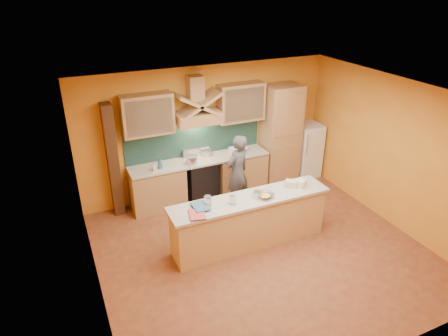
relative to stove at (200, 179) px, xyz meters
name	(u,v)px	position (x,y,z in m)	size (l,w,h in m)	color
floor	(262,251)	(0.30, -2.20, -0.45)	(5.50, 5.00, 0.01)	brown
ceiling	(269,97)	(0.30, -2.20, 2.35)	(5.50, 5.00, 0.01)	white
wall_back	(207,131)	(0.30, 0.30, 0.95)	(5.50, 0.02, 2.80)	orange
wall_front	(377,277)	(0.30, -4.70, 0.95)	(5.50, 0.02, 2.80)	orange
wall_left	(90,219)	(-2.45, -2.20, 0.95)	(0.02, 5.00, 2.80)	orange
wall_right	(393,153)	(3.05, -2.20, 0.95)	(0.02, 5.00, 2.80)	orange
base_cabinet_left	(158,189)	(-0.95, 0.00, -0.02)	(1.10, 0.60, 0.86)	tan
base_cabinet_right	(240,172)	(0.95, 0.00, -0.02)	(1.10, 0.60, 0.86)	tan
counter_top	(200,160)	(0.00, 0.00, 0.45)	(3.00, 0.62, 0.04)	#B5AB99
stove	(200,179)	(0.00, 0.00, 0.00)	(0.60, 0.58, 0.90)	black
backsplash	(195,140)	(0.00, 0.28, 0.80)	(3.00, 0.03, 0.70)	#183631
range_hood	(198,118)	(0.00, 0.05, 1.37)	(0.92, 0.50, 0.24)	tan
hood_chimney	(195,88)	(0.00, 0.15, 1.95)	(0.30, 0.30, 0.50)	tan
upper_cabinet_left	(147,115)	(-1.00, 0.12, 1.55)	(1.00, 0.35, 0.80)	tan
upper_cabinet_right	(241,102)	(1.00, 0.12, 1.55)	(1.00, 0.35, 0.80)	tan
pantry_column	(280,135)	(1.95, 0.00, 0.70)	(0.80, 0.60, 2.30)	tan
fridge	(306,150)	(2.70, 0.00, 0.20)	(0.58, 0.60, 1.30)	white
trim_column_left	(113,161)	(-1.75, 0.15, 0.70)	(0.20, 0.30, 2.30)	#472816
island_body	(249,222)	(0.20, -1.90, -0.01)	(2.80, 0.55, 0.88)	tan
island_top	(250,199)	(0.20, -1.90, 0.47)	(2.90, 0.62, 0.05)	#B5AB99
person	(237,172)	(0.56, -0.67, 0.35)	(0.59, 0.38, 1.61)	#4C4C51
pot_large	(192,160)	(-0.22, -0.11, 0.54)	(0.23, 0.23, 0.17)	#B0B0B7
pot_small	(206,153)	(0.19, 0.12, 0.52)	(0.21, 0.21, 0.14)	silver
soap_bottle_a	(155,167)	(-1.00, -0.14, 0.56)	(0.08, 0.08, 0.17)	silver
soap_bottle_b	(160,163)	(-0.88, -0.09, 0.59)	(0.09, 0.09, 0.24)	#34678F
bowl_back	(243,149)	(1.02, 0.03, 0.51)	(0.23, 0.23, 0.07)	silver
dish_rack	(236,150)	(0.87, 0.06, 0.52)	(0.27, 0.21, 0.10)	white
book_lower	(189,215)	(-0.96, -2.02, 0.51)	(0.25, 0.34, 0.03)	#B34A40
book_upper	(193,208)	(-0.83, -1.86, 0.53)	(0.25, 0.34, 0.03)	#3D6A87
jar_large	(208,201)	(-0.56, -1.82, 0.58)	(0.13, 0.13, 0.17)	silver
jar_small	(232,200)	(-0.16, -1.95, 0.57)	(0.12, 0.12, 0.14)	silver
kitchen_scale	(257,195)	(0.32, -1.94, 0.55)	(0.12, 0.12, 0.10)	white
mixing_bowl	(265,195)	(0.44, -1.98, 0.53)	(0.29, 0.29, 0.07)	white
cloth	(264,195)	(0.45, -1.93, 0.50)	(0.26, 0.20, 0.02)	beige
grocery_bag_a	(301,183)	(1.24, -1.90, 0.56)	(0.19, 0.15, 0.13)	beige
grocery_bag_b	(291,184)	(1.06, -1.84, 0.55)	(0.19, 0.15, 0.12)	beige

